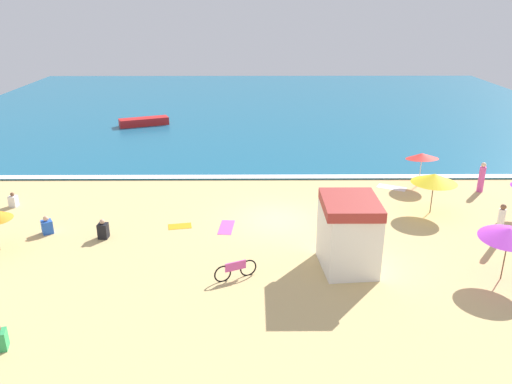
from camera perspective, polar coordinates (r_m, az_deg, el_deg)
The scene contains 17 objects.
ground_plane at distance 25.54m, azimuth 2.37°, elevation -3.12°, with size 60.00×60.00×0.00m, color #D8B775.
ocean_water at distance 52.35m, azimuth 0.96°, elevation 9.51°, with size 60.00×44.00×0.10m, color #196084.
wave_breaker_foam at distance 31.36m, azimuth 1.85°, elevation 1.75°, with size 57.00×0.70×0.01m, color white.
lifeguard_cabana at distance 20.88m, azimuth 10.34°, elevation -4.59°, with size 2.26×2.77×2.99m.
beach_umbrella_1 at distance 31.18m, azimuth 18.15°, elevation 3.86°, with size 2.52×2.53×2.08m.
beach_umbrella_2 at distance 27.20m, azimuth 19.40°, elevation 1.45°, with size 3.25×3.25×2.13m.
beach_umbrella_5 at distance 21.76m, azimuth 26.57°, elevation -4.16°, with size 3.17×3.17×2.26m.
parked_bicycle at distance 20.26m, azimuth -2.31°, elevation -8.72°, with size 1.67×0.82×0.76m.
beachgoer_0 at distance 25.24m, azimuth 25.73°, elevation -3.31°, with size 0.42×0.42×1.92m.
beachgoer_1 at distance 31.66m, azimuth 24.00°, elevation 1.47°, with size 0.46×0.46×1.75m.
beachgoer_2 at distance 24.51m, azimuth -16.79°, elevation -4.10°, with size 0.46×0.46×0.94m.
beachgoer_5 at distance 25.91m, azimuth -22.41°, elevation -3.55°, with size 0.65×0.65×0.87m.
beachgoer_6 at distance 29.95m, azimuth -25.59°, elevation -0.87°, with size 0.44×0.44×0.79m.
beach_towel_0 at distance 24.72m, azimuth -3.34°, elevation -3.97°, with size 0.79×1.72×0.01m.
beach_towel_1 at distance 25.06m, azimuth -8.55°, elevation -3.82°, with size 1.23×0.86×0.01m.
beach_towel_2 at distance 30.85m, azimuth 15.00°, elevation 0.49°, with size 1.82×1.45×0.01m.
small_boat_0 at distance 45.38m, azimuth -12.47°, elevation 7.73°, with size 4.30×2.59×0.64m.
Camera 1 is at (-1.21, -23.30, 10.39)m, focal length 35.62 mm.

